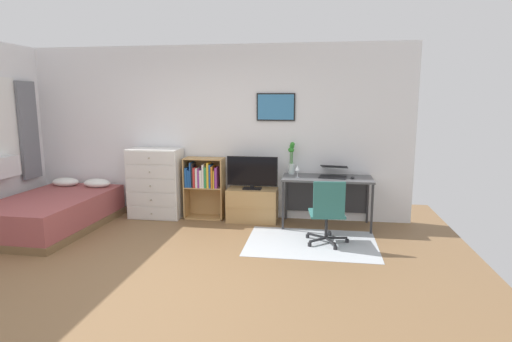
{
  "coord_description": "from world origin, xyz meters",
  "views": [
    {
      "loc": [
        1.64,
        -3.97,
        1.87
      ],
      "look_at": [
        0.81,
        1.5,
        0.91
      ],
      "focal_mm": 29.02,
      "sensor_mm": 36.0,
      "label": 1
    }
  ],
  "objects_px": {
    "television": "(252,173)",
    "bamboo_vase": "(292,158)",
    "dresser": "(156,183)",
    "tv_stand": "(252,205)",
    "bookshelf": "(203,182)",
    "office_chair": "(328,211)",
    "computer_mouse": "(353,178)",
    "wine_glass": "(298,168)",
    "laptop": "(334,172)",
    "desk": "(327,185)",
    "bed": "(53,212)"
  },
  "relations": [
    {
      "from": "office_chair",
      "to": "wine_glass",
      "type": "xyz_separation_m",
      "value": [
        -0.43,
        0.77,
        0.42
      ]
    },
    {
      "from": "dresser",
      "to": "desk",
      "type": "relative_size",
      "value": 0.85
    },
    {
      "from": "television",
      "to": "bamboo_vase",
      "type": "distance_m",
      "value": 0.64
    },
    {
      "from": "laptop",
      "to": "television",
      "type": "bearing_deg",
      "value": -171.33
    },
    {
      "from": "computer_mouse",
      "to": "laptop",
      "type": "bearing_deg",
      "value": 153.27
    },
    {
      "from": "desk",
      "to": "wine_glass",
      "type": "distance_m",
      "value": 0.53
    },
    {
      "from": "wine_glass",
      "to": "bed",
      "type": "bearing_deg",
      "value": -169.42
    },
    {
      "from": "office_chair",
      "to": "desk",
      "type": "bearing_deg",
      "value": 83.66
    },
    {
      "from": "bamboo_vase",
      "to": "bookshelf",
      "type": "bearing_deg",
      "value": -177.32
    },
    {
      "from": "laptop",
      "to": "computer_mouse",
      "type": "bearing_deg",
      "value": -18.34
    },
    {
      "from": "wine_glass",
      "to": "bamboo_vase",
      "type": "bearing_deg",
      "value": 111.9
    },
    {
      "from": "laptop",
      "to": "bamboo_vase",
      "type": "bearing_deg",
      "value": 177.37
    },
    {
      "from": "dresser",
      "to": "office_chair",
      "type": "relative_size",
      "value": 1.29
    },
    {
      "from": "dresser",
      "to": "laptop",
      "type": "relative_size",
      "value": 2.33
    },
    {
      "from": "dresser",
      "to": "desk",
      "type": "height_order",
      "value": "dresser"
    },
    {
      "from": "office_chair",
      "to": "computer_mouse",
      "type": "relative_size",
      "value": 8.27
    },
    {
      "from": "tv_stand",
      "to": "television",
      "type": "bearing_deg",
      "value": -90.0
    },
    {
      "from": "television",
      "to": "wine_glass",
      "type": "height_order",
      "value": "television"
    },
    {
      "from": "bookshelf",
      "to": "bamboo_vase",
      "type": "xyz_separation_m",
      "value": [
        1.38,
        0.06,
        0.4
      ]
    },
    {
      "from": "dresser",
      "to": "tv_stand",
      "type": "relative_size",
      "value": 1.44
    },
    {
      "from": "laptop",
      "to": "bed",
      "type": "bearing_deg",
      "value": -160.44
    },
    {
      "from": "laptop",
      "to": "computer_mouse",
      "type": "distance_m",
      "value": 0.31
    },
    {
      "from": "bed",
      "to": "wine_glass",
      "type": "xyz_separation_m",
      "value": [
        3.52,
        0.66,
        0.63
      ]
    },
    {
      "from": "office_chair",
      "to": "wine_glass",
      "type": "distance_m",
      "value": 0.97
    },
    {
      "from": "bed",
      "to": "office_chair",
      "type": "distance_m",
      "value": 3.96
    },
    {
      "from": "bookshelf",
      "to": "television",
      "type": "xyz_separation_m",
      "value": [
        0.79,
        -0.06,
        0.17
      ]
    },
    {
      "from": "bookshelf",
      "to": "television",
      "type": "bearing_deg",
      "value": -4.68
    },
    {
      "from": "dresser",
      "to": "wine_glass",
      "type": "relative_size",
      "value": 6.15
    },
    {
      "from": "bed",
      "to": "desk",
      "type": "xyz_separation_m",
      "value": [
        3.95,
        0.8,
        0.36
      ]
    },
    {
      "from": "dresser",
      "to": "computer_mouse",
      "type": "xyz_separation_m",
      "value": [
        3.05,
        -0.14,
        0.2
      ]
    },
    {
      "from": "tv_stand",
      "to": "wine_glass",
      "type": "distance_m",
      "value": 0.94
    },
    {
      "from": "bed",
      "to": "wine_glass",
      "type": "distance_m",
      "value": 3.64
    },
    {
      "from": "desk",
      "to": "television",
      "type": "bearing_deg",
      "value": -179.78
    },
    {
      "from": "office_chair",
      "to": "computer_mouse",
      "type": "height_order",
      "value": "office_chair"
    },
    {
      "from": "television",
      "to": "dresser",
      "type": "bearing_deg",
      "value": 179.73
    },
    {
      "from": "wine_glass",
      "to": "office_chair",
      "type": "bearing_deg",
      "value": -60.5
    },
    {
      "from": "computer_mouse",
      "to": "tv_stand",
      "type": "bearing_deg",
      "value": 174.19
    },
    {
      "from": "bookshelf",
      "to": "tv_stand",
      "type": "bearing_deg",
      "value": -3.07
    },
    {
      "from": "tv_stand",
      "to": "computer_mouse",
      "type": "distance_m",
      "value": 1.58
    },
    {
      "from": "bamboo_vase",
      "to": "wine_glass",
      "type": "xyz_separation_m",
      "value": [
        0.11,
        -0.26,
        -0.11
      ]
    },
    {
      "from": "laptop",
      "to": "desk",
      "type": "bearing_deg",
      "value": -170.43
    },
    {
      "from": "television",
      "to": "wine_glass",
      "type": "distance_m",
      "value": 0.72
    },
    {
      "from": "television",
      "to": "office_chair",
      "type": "relative_size",
      "value": 0.9
    },
    {
      "from": "tv_stand",
      "to": "desk",
      "type": "bearing_deg",
      "value": -0.91
    },
    {
      "from": "dresser",
      "to": "computer_mouse",
      "type": "height_order",
      "value": "dresser"
    },
    {
      "from": "television",
      "to": "laptop",
      "type": "distance_m",
      "value": 1.22
    },
    {
      "from": "bookshelf",
      "to": "desk",
      "type": "distance_m",
      "value": 1.92
    },
    {
      "from": "tv_stand",
      "to": "laptop",
      "type": "relative_size",
      "value": 1.62
    },
    {
      "from": "bed",
      "to": "laptop",
      "type": "height_order",
      "value": "laptop"
    },
    {
      "from": "television",
      "to": "office_chair",
      "type": "height_order",
      "value": "television"
    }
  ]
}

